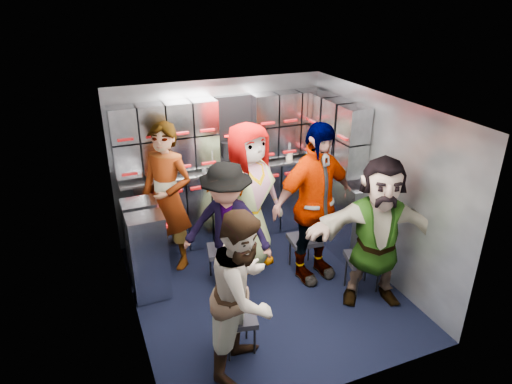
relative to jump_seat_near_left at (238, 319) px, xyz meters
name	(u,v)px	position (x,y,z in m)	size (l,w,h in m)	color
floor	(264,289)	(0.60, 0.76, -0.35)	(3.00, 3.00, 0.00)	black
wall_back	(220,160)	(0.60, 2.26, 0.70)	(2.80, 0.04, 2.10)	gray
wall_left	(128,232)	(-0.80, 0.76, 0.70)	(0.04, 3.00, 2.10)	gray
wall_right	(377,186)	(2.00, 0.76, 0.70)	(0.04, 3.00, 2.10)	gray
ceiling	(266,107)	(0.60, 0.76, 1.75)	(2.80, 3.00, 0.02)	silver
cart_bank_back	(227,204)	(0.60, 2.05, 0.14)	(2.68, 0.38, 0.99)	#9498A3
cart_bank_left	(146,249)	(-0.59, 1.32, 0.14)	(0.38, 0.76, 0.99)	#9498A3
counter	(225,167)	(0.60, 2.05, 0.66)	(2.68, 0.42, 0.03)	#AFB1B6
locker_bank_back	(223,130)	(0.60, 2.11, 1.14)	(2.68, 0.28, 0.82)	#9498A3
locker_bank_right	(337,134)	(1.85, 1.46, 1.14)	(0.28, 1.00, 0.82)	#9498A3
right_cabinet	(335,209)	(1.85, 1.36, 0.15)	(0.28, 1.20, 1.00)	#9498A3
coffee_niche	(235,129)	(0.78, 2.17, 1.12)	(0.46, 0.16, 0.84)	black
red_latch_strip	(231,183)	(0.60, 1.85, 0.53)	(2.60, 0.02, 0.03)	#AC0F11
jump_seat_near_left	(238,319)	(0.00, 0.00, 0.00)	(0.40, 0.38, 0.40)	black
jump_seat_mid_left	(223,252)	(0.24, 1.14, 0.01)	(0.40, 0.39, 0.41)	black
jump_seat_center	(243,227)	(0.64, 1.55, 0.03)	(0.44, 0.42, 0.44)	black
jump_seat_mid_right	(304,241)	(1.21, 1.00, 0.01)	(0.38, 0.37, 0.41)	black
jump_seat_near_right	(363,260)	(1.61, 0.36, 0.03)	(0.44, 0.43, 0.43)	black
attendant_standing	(167,198)	(-0.24, 1.69, 0.54)	(0.65, 0.43, 1.79)	black
attendant_arc_a	(244,293)	(0.00, -0.18, 0.42)	(0.75, 0.59, 1.55)	black
attendant_arc_b	(227,229)	(0.24, 0.96, 0.40)	(0.98, 0.56, 1.52)	black
attendant_arc_c	(248,197)	(0.64, 1.37, 0.54)	(0.87, 0.57, 1.78)	black
attendant_arc_d	(314,204)	(1.21, 0.82, 0.58)	(1.10, 0.46, 1.87)	black
attendant_arc_e	(378,233)	(1.61, 0.18, 0.47)	(1.53, 0.49, 1.65)	black
bottle_left	(204,161)	(0.30, 2.00, 0.81)	(0.06, 0.06, 0.26)	white
bottle_mid	(212,160)	(0.40, 2.00, 0.81)	(0.06, 0.06, 0.28)	white
bottle_right	(288,151)	(1.46, 2.00, 0.79)	(0.07, 0.07, 0.22)	white
cup_left	(162,174)	(-0.23, 1.99, 0.72)	(0.08, 0.08, 0.10)	#CBB08F
cup_right	(289,156)	(1.47, 1.99, 0.72)	(0.09, 0.09, 0.09)	#CBB08F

